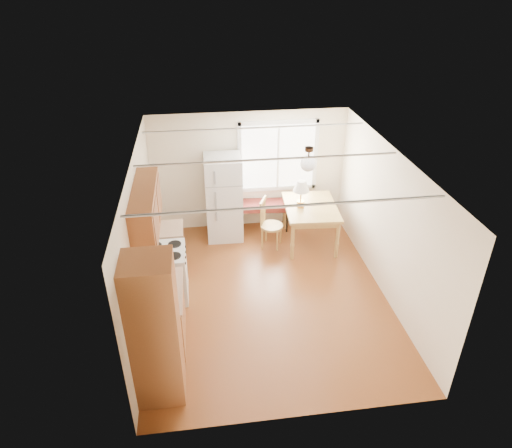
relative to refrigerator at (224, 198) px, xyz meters
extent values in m
cube|color=#5A2A12|center=(0.57, -2.07, -0.88)|extent=(4.60, 5.60, 0.12)
cube|color=white|center=(0.57, -2.07, 1.62)|extent=(4.60, 5.60, 0.12)
cube|color=#F8E8C7|center=(0.57, 0.43, 0.37)|extent=(4.60, 0.10, 2.50)
cube|color=#F8E8C7|center=(0.57, -4.57, 0.37)|extent=(4.60, 0.10, 2.50)
cube|color=#F8E8C7|center=(-1.43, -2.07, 0.37)|extent=(0.10, 5.60, 2.50)
cube|color=#F8E8C7|center=(2.57, -2.07, 0.37)|extent=(0.10, 5.60, 2.50)
cube|color=brown|center=(-1.13, -3.92, 0.17)|extent=(0.60, 0.60, 2.10)
cube|color=brown|center=(-1.13, -2.92, -0.45)|extent=(0.60, 1.10, 0.86)
cube|color=tan|center=(-1.12, -2.92, 0.00)|extent=(0.62, 1.14, 0.04)
cube|color=silver|center=(-1.11, -1.87, -0.43)|extent=(0.65, 0.76, 0.90)
cube|color=brown|center=(-1.13, -1.12, -0.45)|extent=(0.60, 0.60, 0.86)
cube|color=brown|center=(-1.27, -2.22, 0.97)|extent=(0.33, 1.60, 0.70)
cube|color=white|center=(1.17, 0.41, 0.67)|extent=(1.50, 0.02, 1.35)
cylinder|color=#312015|center=(1.27, -1.67, 1.58)|extent=(0.14, 0.14, 0.06)
cylinder|color=#312015|center=(1.27, -1.67, 1.48)|extent=(0.03, 0.03, 0.16)
sphere|color=white|center=(1.27, -1.67, 1.34)|extent=(0.26, 0.26, 0.26)
cube|color=silver|center=(0.00, 0.00, 0.00)|extent=(0.74, 0.74, 1.75)
cube|color=gray|center=(0.00, -0.36, 0.41)|extent=(0.72, 0.02, 0.02)
cube|color=gray|center=(-0.18, -0.37, 0.17)|extent=(0.03, 0.03, 1.05)
cube|color=#5B1915|center=(0.74, 0.15, -0.30)|extent=(1.39, 0.61, 0.10)
cylinder|color=black|center=(0.17, -0.04, -0.61)|extent=(0.04, 0.04, 0.52)
cylinder|color=black|center=(1.31, -0.04, -0.61)|extent=(0.04, 0.04, 0.52)
cylinder|color=black|center=(0.17, 0.34, -0.61)|extent=(0.04, 0.04, 0.52)
cylinder|color=black|center=(1.31, 0.34, -0.61)|extent=(0.04, 0.04, 0.52)
cube|color=#A47F3F|center=(1.68, -0.51, -0.07)|extent=(1.09, 1.40, 0.06)
cube|color=#A47F3F|center=(1.68, -0.51, -0.15)|extent=(0.98, 1.29, 0.10)
cylinder|color=#A47F3F|center=(1.21, -1.08, -0.49)|extent=(0.07, 0.07, 0.77)
cylinder|color=#A47F3F|center=(2.07, -1.14, -0.49)|extent=(0.07, 0.07, 0.77)
cylinder|color=#A47F3F|center=(1.29, 0.12, -0.49)|extent=(0.07, 0.07, 0.77)
cylinder|color=#A47F3F|center=(2.15, 0.06, -0.49)|extent=(0.07, 0.07, 0.77)
cylinder|color=#A47F3F|center=(0.90, -0.55, -0.42)|extent=(0.45, 0.45, 0.05)
cylinder|color=#A47F3F|center=(0.70, -0.63, -0.65)|extent=(0.04, 0.04, 0.46)
cylinder|color=#A47F3F|center=(0.97, -0.75, -0.65)|extent=(0.04, 0.04, 0.46)
cylinder|color=#A47F3F|center=(0.82, -0.35, -0.65)|extent=(0.04, 0.04, 0.46)
cylinder|color=#A47F3F|center=(1.10, -0.47, -0.65)|extent=(0.04, 0.04, 0.46)
cylinder|color=#C18A3E|center=(1.46, -0.51, 0.02)|extent=(0.15, 0.15, 0.13)
cylinder|color=#C18A3E|center=(1.46, -0.51, 0.19)|extent=(0.03, 0.03, 0.21)
cone|color=white|center=(1.46, -0.51, 0.41)|extent=(0.32, 0.32, 0.21)
cube|color=black|center=(-1.15, -3.13, 0.06)|extent=(0.22, 0.25, 0.08)
cube|color=black|center=(-1.15, -3.21, 0.24)|extent=(0.18, 0.09, 0.27)
cylinder|color=black|center=(-1.15, -3.08, 0.16)|extent=(0.14, 0.14, 0.12)
cylinder|color=red|center=(-1.19, -2.57, 0.11)|extent=(0.12, 0.12, 0.17)
sphere|color=red|center=(-1.19, -2.57, 0.23)|extent=(0.06, 0.06, 0.06)
camera|label=1|loc=(-0.47, -8.27, 4.09)|focal=32.00mm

